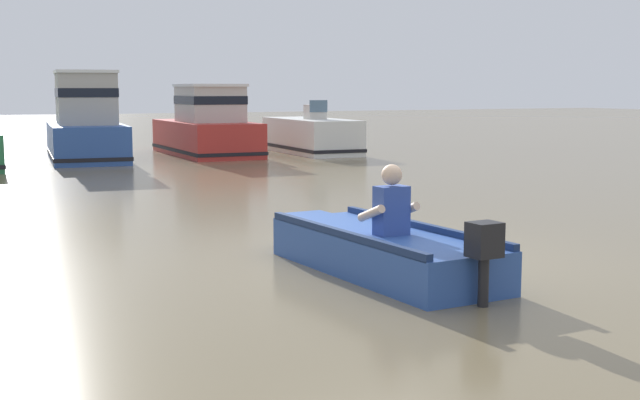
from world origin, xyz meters
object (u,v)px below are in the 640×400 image
Objects in this scene: moored_boat_red at (207,129)px; moored_boat_white at (311,136)px; rowboat_with_person at (380,249)px; moored_boat_blue at (86,128)px.

moored_boat_red is 3.25m from moored_boat_white.
moored_boat_red is at bearing 169.56° from moored_boat_white.
rowboat_with_person is 17.56m from moored_boat_white.
moored_boat_red is 1.14× the size of moored_boat_white.
moored_boat_white is at bearing -10.44° from moored_boat_red.
rowboat_with_person is 16.40m from moored_boat_blue.
moored_boat_blue is 0.97× the size of moored_boat_red.
rowboat_with_person is 0.81× the size of moored_boat_white.
moored_boat_white is (6.81, -0.27, -0.40)m from moored_boat_blue.
moored_boat_blue reaches higher than moored_boat_white.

